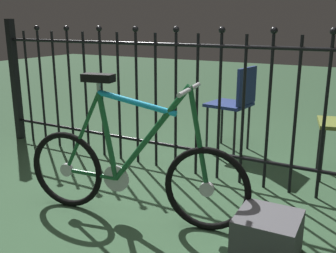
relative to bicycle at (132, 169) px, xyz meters
The scene contains 5 objects.
ground_plane 0.38m from the bicycle, 26.83° to the left, with size 20.00×20.00×0.00m, color #315034.
iron_fence 0.95m from the bicycle, 83.45° to the left, with size 4.61×0.07×1.27m.
bicycle is the anchor object (origin of this frame).
chair_navy 1.63m from the bicycle, 86.31° to the left, with size 0.42×0.42×0.83m.
display_crate 0.91m from the bicycle, ahead, with size 0.33×0.33×0.25m, color #4C4C51.
Camera 1 is at (1.18, -2.00, 1.24)m, focal length 41.76 mm.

